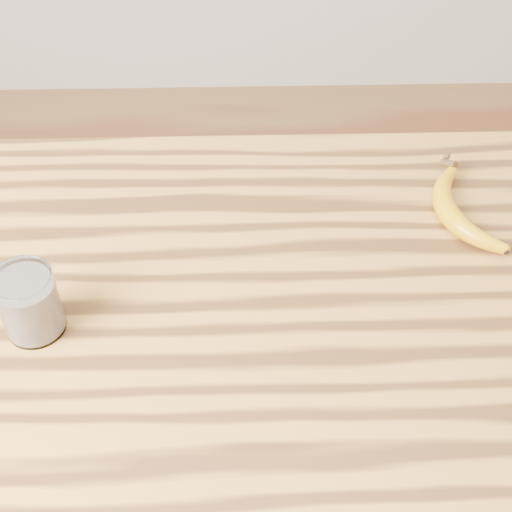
{
  "coord_description": "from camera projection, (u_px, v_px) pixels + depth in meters",
  "views": [
    {
      "loc": [
        -0.03,
        -0.67,
        1.68
      ],
      "look_at": [
        -0.01,
        0.06,
        0.93
      ],
      "focal_mm": 50.0,
      "sensor_mm": 36.0,
      "label": 1
    }
  ],
  "objects": [
    {
      "name": "table",
      "position": [
        266.0,
        354.0,
        1.12
      ],
      "size": [
        1.2,
        0.8,
        0.9
      ],
      "color": "#B67F32",
      "rests_on": "ground"
    },
    {
      "name": "room",
      "position": [
        272.0,
        2.0,
        0.71
      ],
      "size": [
        4.04,
        4.04,
        2.7
      ],
      "color": "brown",
      "rests_on": "ground"
    },
    {
      "name": "banana",
      "position": [
        448.0,
        213.0,
        1.13
      ],
      "size": [
        0.16,
        0.3,
        0.04
      ],
      "primitive_type": null,
      "rotation": [
        0.0,
        0.0,
        0.21
      ],
      "color": "#D99C09",
      "rests_on": "table"
    },
    {
      "name": "smoothie_glass",
      "position": [
        29.0,
        304.0,
        0.96
      ],
      "size": [
        0.08,
        0.08,
        0.1
      ],
      "color": "white",
      "rests_on": "table"
    }
  ]
}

